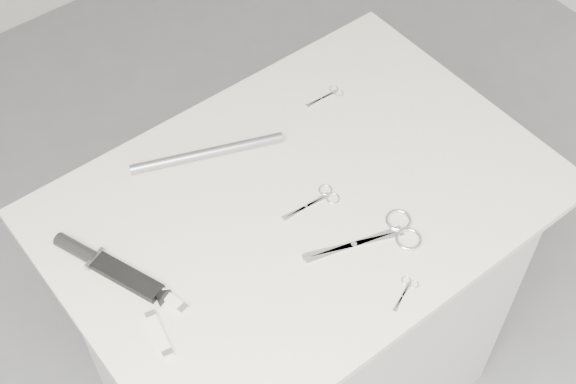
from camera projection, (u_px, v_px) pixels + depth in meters
plinth at (300, 314)px, 1.99m from camera, size 0.90×0.60×0.90m
display_board at (302, 201)px, 1.63m from camera, size 1.00×0.70×0.02m
large_shears at (386, 235)px, 1.56m from camera, size 0.23×0.13×0.01m
embroidery_scissors_a at (319, 199)px, 1.61m from camera, size 0.13×0.06×0.00m
embroidery_scissors_b at (329, 95)px, 1.80m from camera, size 0.09×0.04×0.00m
tiny_scissors at (406, 290)px, 1.48m from camera, size 0.08×0.05×0.00m
sheathed_knife at (104, 264)px, 1.51m from camera, size 0.12×0.24×0.03m
pocket_knife_a at (165, 295)px, 1.47m from camera, size 0.05×0.11×0.01m
pocket_knife_b at (159, 334)px, 1.42m from camera, size 0.04×0.10×0.01m
metal_rail at (207, 153)px, 1.68m from camera, size 0.31×0.14×0.02m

